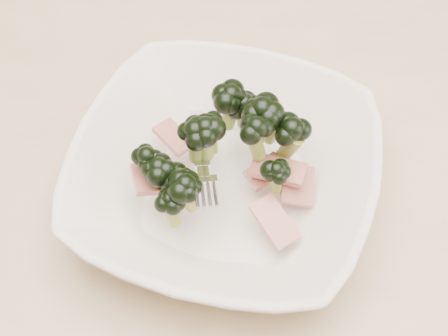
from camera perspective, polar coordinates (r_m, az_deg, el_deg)
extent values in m
cube|color=tan|center=(0.69, -1.01, -1.26)|extent=(1.20, 0.80, 0.04)
imported|color=beige|center=(0.62, 0.00, -0.69)|extent=(0.37, 0.37, 0.07)
cylinder|color=olive|center=(0.59, -1.17, 2.78)|extent=(0.01, 0.02, 0.04)
ellipsoid|color=black|center=(0.58, -1.21, 4.15)|extent=(0.03, 0.03, 0.02)
cylinder|color=olive|center=(0.60, 4.71, -1.26)|extent=(0.02, 0.01, 0.03)
ellipsoid|color=black|center=(0.59, 4.84, -0.19)|extent=(0.03, 0.03, 0.02)
cylinder|color=olive|center=(0.60, 2.91, 2.19)|extent=(0.02, 0.02, 0.04)
ellipsoid|color=black|center=(0.58, 3.02, 3.76)|extent=(0.04, 0.04, 0.03)
cylinder|color=olive|center=(0.59, -4.88, -4.04)|extent=(0.02, 0.01, 0.04)
ellipsoid|color=black|center=(0.57, -5.04, -2.91)|extent=(0.03, 0.03, 0.02)
cylinder|color=olive|center=(0.59, -1.65, 2.20)|extent=(0.01, 0.02, 0.04)
ellipsoid|color=black|center=(0.57, -1.71, 3.72)|extent=(0.04, 0.04, 0.03)
cylinder|color=olive|center=(0.59, -3.44, -2.75)|extent=(0.02, 0.02, 0.04)
ellipsoid|color=black|center=(0.57, -3.55, -1.51)|extent=(0.04, 0.04, 0.03)
cylinder|color=olive|center=(0.65, 0.64, 5.20)|extent=(0.02, 0.02, 0.04)
ellipsoid|color=black|center=(0.63, 0.66, 6.70)|extent=(0.04, 0.04, 0.03)
cylinder|color=olive|center=(0.61, -6.85, -0.32)|extent=(0.02, 0.02, 0.04)
ellipsoid|color=black|center=(0.59, -7.09, 1.10)|extent=(0.03, 0.03, 0.03)
cylinder|color=olive|center=(0.65, 1.83, 4.73)|extent=(0.02, 0.02, 0.03)
ellipsoid|color=black|center=(0.64, 1.88, 5.91)|extent=(0.04, 0.04, 0.03)
cylinder|color=olive|center=(0.59, -2.57, 1.89)|extent=(0.02, 0.02, 0.04)
ellipsoid|color=black|center=(0.57, -2.67, 3.44)|extent=(0.04, 0.04, 0.03)
cylinder|color=olive|center=(0.62, 6.01, 1.90)|extent=(0.03, 0.03, 0.05)
ellipsoid|color=black|center=(0.60, 6.25, 3.59)|extent=(0.04, 0.04, 0.03)
cylinder|color=olive|center=(0.60, -5.84, -1.30)|extent=(0.02, 0.02, 0.04)
ellipsoid|color=black|center=(0.58, -6.05, 0.07)|extent=(0.03, 0.03, 0.03)
cylinder|color=olive|center=(0.60, -4.24, -1.90)|extent=(0.01, 0.02, 0.03)
ellipsoid|color=black|center=(0.58, -4.35, -0.86)|extent=(0.03, 0.03, 0.03)
cylinder|color=olive|center=(0.62, 3.38, 3.62)|extent=(0.02, 0.03, 0.05)
ellipsoid|color=black|center=(0.60, 3.52, 5.40)|extent=(0.04, 0.04, 0.03)
cylinder|color=olive|center=(0.64, 4.39, 3.33)|extent=(0.02, 0.02, 0.04)
ellipsoid|color=black|center=(0.62, 4.53, 4.69)|extent=(0.03, 0.03, 0.03)
cube|color=maroon|center=(0.60, 4.66, -4.93)|extent=(0.05, 0.06, 0.02)
cube|color=maroon|center=(0.62, 6.73, -1.53)|extent=(0.04, 0.04, 0.03)
cube|color=maroon|center=(0.63, 3.78, -0.33)|extent=(0.05, 0.04, 0.02)
cube|color=maroon|center=(0.62, 4.96, -0.17)|extent=(0.06, 0.04, 0.01)
cube|color=maroon|center=(0.61, -6.37, -0.97)|extent=(0.05, 0.05, 0.02)
cube|color=maroon|center=(0.65, -4.61, 2.84)|extent=(0.05, 0.05, 0.01)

